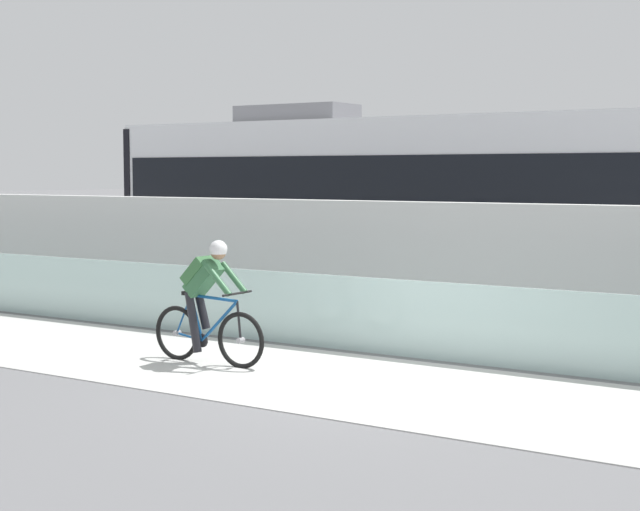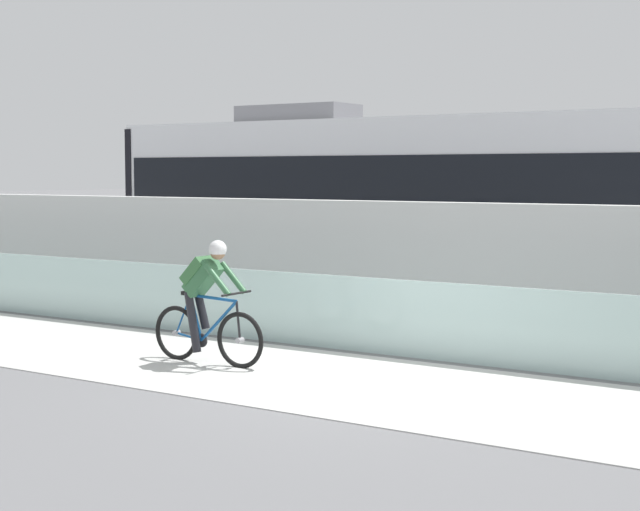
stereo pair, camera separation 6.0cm
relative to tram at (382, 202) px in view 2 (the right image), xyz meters
The scene contains 8 objects.
ground_plane 7.90m from the tram, 63.23° to the right, with size 200.00×200.00×0.00m, color slate.
bike_path_deck 7.90m from the tram, 63.23° to the right, with size 32.00×3.20×0.01m, color beige.
glass_parapet 6.23m from the tram, 55.35° to the right, with size 32.00×0.05×1.03m, color silver.
concrete_barrier_wall 4.79m from the tram, 42.80° to the right, with size 32.00×0.36×2.02m, color silver.
tram_rail_near 4.00m from the tram, 11.73° to the right, with size 32.00×0.08×0.01m, color #595654.
tram_rail_far 4.00m from the tram, 11.73° to the left, with size 32.00×0.08×0.01m, color #595654.
tram is the anchor object (origin of this frame).
cyclist_on_bike 7.06m from the tram, 79.35° to the right, with size 1.77×0.58×1.61m.
Camera 2 is at (5.94, -9.80, 2.46)m, focal length 55.78 mm.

